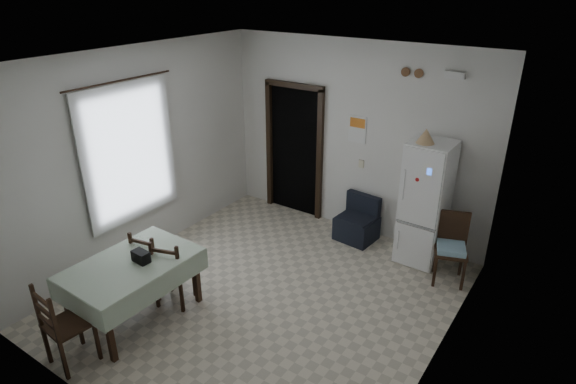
{
  "coord_description": "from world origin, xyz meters",
  "views": [
    {
      "loc": [
        3.03,
        -3.96,
        3.7
      ],
      "look_at": [
        0.0,
        0.5,
        1.25
      ],
      "focal_mm": 30.0,
      "sensor_mm": 36.0,
      "label": 1
    }
  ],
  "objects_px": {
    "navy_seat": "(357,219)",
    "dining_chair_near_head": "(67,323)",
    "corner_chair": "(451,250)",
    "dining_chair_far_right": "(174,270)",
    "fridge": "(425,203)",
    "dining_table": "(135,290)",
    "dining_chair_far_left": "(153,260)"
  },
  "relations": [
    {
      "from": "navy_seat",
      "to": "dining_chair_near_head",
      "type": "bearing_deg",
      "value": -102.6
    },
    {
      "from": "corner_chair",
      "to": "dining_chair_far_right",
      "type": "xyz_separation_m",
      "value": [
        -2.62,
        -2.32,
        -0.02
      ]
    },
    {
      "from": "fridge",
      "to": "dining_chair_far_right",
      "type": "bearing_deg",
      "value": -128.01
    },
    {
      "from": "fridge",
      "to": "dining_chair_far_right",
      "type": "distance_m",
      "value": 3.41
    },
    {
      "from": "fridge",
      "to": "dining_table",
      "type": "relative_size",
      "value": 1.21
    },
    {
      "from": "fridge",
      "to": "corner_chair",
      "type": "bearing_deg",
      "value": -31.28
    },
    {
      "from": "dining_table",
      "to": "dining_chair_far_left",
      "type": "bearing_deg",
      "value": 115.92
    },
    {
      "from": "dining_table",
      "to": "dining_chair_far_left",
      "type": "distance_m",
      "value": 0.53
    },
    {
      "from": "dining_chair_far_left",
      "to": "corner_chair",
      "type": "bearing_deg",
      "value": -153.06
    },
    {
      "from": "dining_table",
      "to": "dining_chair_near_head",
      "type": "relative_size",
      "value": 1.47
    },
    {
      "from": "corner_chair",
      "to": "dining_chair_far_right",
      "type": "relative_size",
      "value": 1.03
    },
    {
      "from": "dining_chair_far_right",
      "to": "dining_chair_near_head",
      "type": "height_order",
      "value": "dining_chair_near_head"
    },
    {
      "from": "corner_chair",
      "to": "fridge",
      "type": "bearing_deg",
      "value": 127.86
    },
    {
      "from": "dining_chair_far_right",
      "to": "dining_chair_far_left",
      "type": "bearing_deg",
      "value": -20.8
    },
    {
      "from": "corner_chair",
      "to": "dining_chair_far_left",
      "type": "bearing_deg",
      "value": -162.57
    },
    {
      "from": "dining_table",
      "to": "dining_chair_far_right",
      "type": "relative_size",
      "value": 1.59
    },
    {
      "from": "corner_chair",
      "to": "dining_chair_far_left",
      "type": "relative_size",
      "value": 1.06
    },
    {
      "from": "fridge",
      "to": "dining_table",
      "type": "bearing_deg",
      "value": -125.63
    },
    {
      "from": "fridge",
      "to": "dining_chair_far_left",
      "type": "height_order",
      "value": "fridge"
    },
    {
      "from": "navy_seat",
      "to": "dining_chair_far_left",
      "type": "height_order",
      "value": "dining_chair_far_left"
    },
    {
      "from": "corner_chair",
      "to": "dining_chair_near_head",
      "type": "distance_m",
      "value": 4.56
    },
    {
      "from": "dining_chair_far_right",
      "to": "fridge",
      "type": "bearing_deg",
      "value": -147.32
    },
    {
      "from": "dining_table",
      "to": "dining_chair_far_right",
      "type": "xyz_separation_m",
      "value": [
        0.16,
        0.46,
        0.08
      ]
    },
    {
      "from": "dining_chair_near_head",
      "to": "dining_chair_far_right",
      "type": "bearing_deg",
      "value": -90.74
    },
    {
      "from": "corner_chair",
      "to": "dining_table",
      "type": "relative_size",
      "value": 0.65
    },
    {
      "from": "corner_chair",
      "to": "dining_chair_far_right",
      "type": "height_order",
      "value": "corner_chair"
    },
    {
      "from": "navy_seat",
      "to": "dining_chair_far_right",
      "type": "bearing_deg",
      "value": -108.0
    },
    {
      "from": "navy_seat",
      "to": "dining_chair_near_head",
      "type": "relative_size",
      "value": 0.69
    },
    {
      "from": "navy_seat",
      "to": "corner_chair",
      "type": "xyz_separation_m",
      "value": [
        1.49,
        -0.31,
        0.13
      ]
    },
    {
      "from": "navy_seat",
      "to": "dining_chair_near_head",
      "type": "xyz_separation_m",
      "value": [
        -1.27,
        -3.94,
        0.15
      ]
    },
    {
      "from": "fridge",
      "to": "dining_chair_far_right",
      "type": "height_order",
      "value": "fridge"
    },
    {
      "from": "dining_chair_near_head",
      "to": "fridge",
      "type": "bearing_deg",
      "value": -114.49
    }
  ]
}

